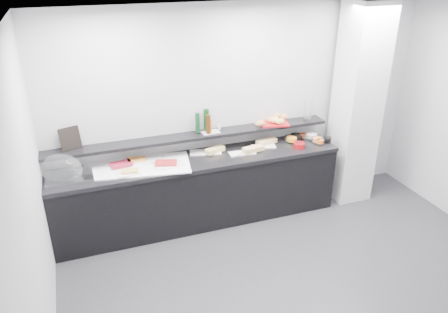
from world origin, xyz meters
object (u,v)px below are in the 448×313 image
object	(u,v)px
framed_print	(70,138)
carafe	(308,110)
cloche_base	(69,178)
condiment_tray	(211,132)
sandwich_plate_mid	(242,153)
bread_tray	(274,123)

from	to	relation	value
framed_print	carafe	world-z (taller)	carafe
cloche_base	framed_print	size ratio (longest dim) A/B	1.97
carafe	condiment_tray	bearing A→B (deg)	178.57
sandwich_plate_mid	framed_print	bearing A→B (deg)	174.97
framed_print	carafe	size ratio (longest dim) A/B	0.87
cloche_base	carafe	size ratio (longest dim) A/B	1.71
cloche_base	carafe	xyz separation A→B (m)	(3.08, 0.17, 0.38)
carafe	sandwich_plate_mid	bearing A→B (deg)	-169.67
cloche_base	sandwich_plate_mid	bearing A→B (deg)	-0.93
sandwich_plate_mid	carafe	bearing A→B (deg)	13.42
cloche_base	sandwich_plate_mid	world-z (taller)	cloche_base
cloche_base	carafe	distance (m)	3.11
sandwich_plate_mid	framed_print	distance (m)	2.06
condiment_tray	bread_tray	distance (m)	0.88
condiment_tray	bread_tray	bearing A→B (deg)	-3.72
sandwich_plate_mid	bread_tray	bearing A→B (deg)	25.56
sandwich_plate_mid	bread_tray	distance (m)	0.63
cloche_base	framed_print	world-z (taller)	framed_print
condiment_tray	carafe	bearing A→B (deg)	-5.33
condiment_tray	carafe	size ratio (longest dim) A/B	0.75
sandwich_plate_mid	condiment_tray	xyz separation A→B (m)	(-0.34, 0.22, 0.25)
cloche_base	bread_tray	world-z (taller)	bread_tray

